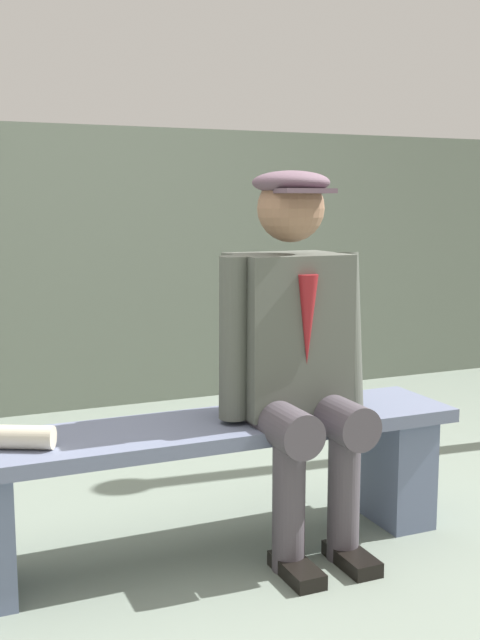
# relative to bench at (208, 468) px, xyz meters

# --- Properties ---
(ground_plane) EXTENTS (30.00, 30.00, 0.00)m
(ground_plane) POSITION_rel_bench_xyz_m (0.00, 0.00, -0.31)
(ground_plane) COLOR slate
(bench) EXTENTS (1.82, 0.39, 0.47)m
(bench) POSITION_rel_bench_xyz_m (0.00, 0.00, 0.00)
(bench) COLOR slate
(bench) RESTS_ON ground
(seated_man) EXTENTS (0.55, 0.56, 1.32)m
(seated_man) POSITION_rel_bench_xyz_m (-0.30, 0.05, 0.42)
(seated_man) COLOR #4E524A
(seated_man) RESTS_ON ground
(rolled_magazine) EXTENTS (0.25, 0.18, 0.07)m
(rolled_magazine) POSITION_rel_bench_xyz_m (0.65, 0.03, 0.20)
(rolled_magazine) COLOR beige
(rolled_magazine) RESTS_ON bench
(stadium_wall) EXTENTS (12.00, 0.24, 1.65)m
(stadium_wall) POSITION_rel_bench_xyz_m (0.00, -2.20, 0.52)
(stadium_wall) COLOR slate
(stadium_wall) RESTS_ON ground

